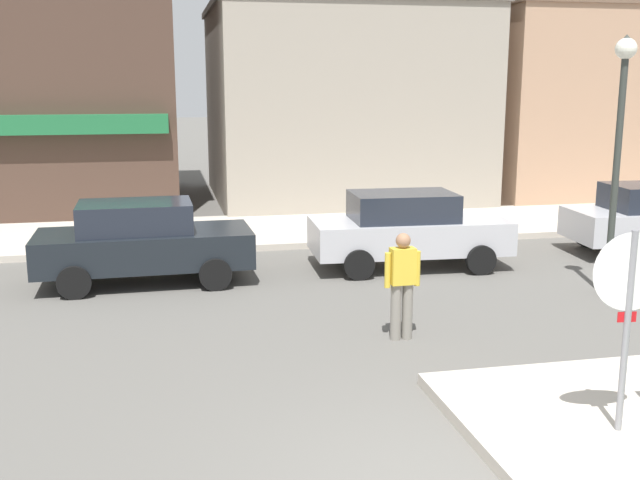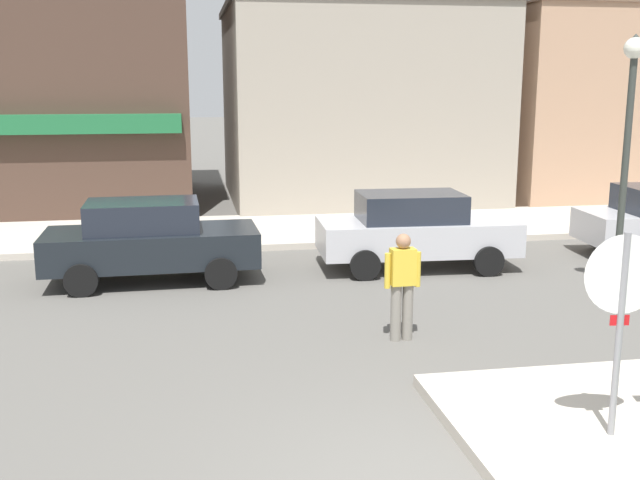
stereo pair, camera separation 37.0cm
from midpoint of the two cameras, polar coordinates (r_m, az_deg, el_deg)
kerb_far at (r=19.01m, az=-2.90°, el=0.73°), size 80.00×4.00×0.15m
stop_sign at (r=8.21m, az=23.17°, el=-4.82°), size 0.82×0.11×2.30m
lamp_post at (r=13.87m, az=23.14°, el=7.69°), size 0.36×0.36×4.54m
parked_car_nearest at (r=14.58m, az=-12.14°, el=0.01°), size 4.04×1.95×1.56m
parked_car_second at (r=15.45m, az=7.94°, el=0.82°), size 4.07×2.01×1.56m
pedestrian_crossing_near at (r=11.05m, az=7.25°, el=-3.31°), size 0.55×0.23×1.61m
building_corner_shop at (r=25.13m, az=-20.11°, el=12.47°), size 9.20×9.01×8.63m
building_storefront_left_near at (r=24.84m, az=2.97°, el=10.35°), size 8.20×8.05×6.18m
building_storefront_left_mid at (r=27.67m, az=19.46°, el=9.90°), size 6.91×7.73×6.22m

